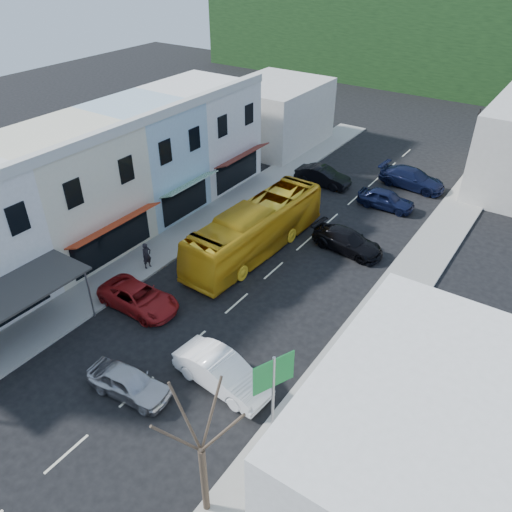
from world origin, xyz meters
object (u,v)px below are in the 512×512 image
at_px(car_silver, 129,383).
at_px(traffic_signal, 473,140).
at_px(car_white, 222,374).
at_px(direction_sign, 273,395).
at_px(pedestrian_left, 147,256).
at_px(car_red, 139,297).
at_px(street_tree, 201,451).
at_px(bus, 256,231).

bearing_deg(car_silver, traffic_signal, -15.95).
relative_size(car_white, direction_sign, 1.02).
distance_m(pedestrian_left, direction_sign, 14.41).
height_order(car_red, street_tree, street_tree).
height_order(pedestrian_left, direction_sign, direction_sign).
xyz_separation_m(car_silver, traffic_signal, (5.98, 35.56, 2.04)).
relative_size(car_silver, traffic_signal, 0.80).
relative_size(car_red, pedestrian_left, 2.71).
bearing_deg(direction_sign, car_white, -169.59).
bearing_deg(traffic_signal, car_white, 107.36).
bearing_deg(street_tree, car_silver, 159.98).
relative_size(car_white, traffic_signal, 0.80).
bearing_deg(car_silver, car_white, -55.34).
relative_size(street_tree, traffic_signal, 1.29).
relative_size(bus, street_tree, 1.64).
bearing_deg(car_red, car_silver, -138.55).
bearing_deg(pedestrian_left, car_red, -134.62).
distance_m(street_tree, traffic_signal, 37.93).
height_order(car_red, direction_sign, direction_sign).
distance_m(bus, car_silver, 13.70).
height_order(bus, car_silver, bus).
xyz_separation_m(bus, street_tree, (8.56, -15.87, 1.98)).
height_order(car_silver, pedestrian_left, pedestrian_left).
bearing_deg(bus, street_tree, -59.53).
distance_m(car_silver, pedestrian_left, 10.24).
distance_m(pedestrian_left, street_tree, 16.75).
bearing_deg(bus, car_red, -101.65).
bearing_deg(pedestrian_left, car_silver, -132.02).
bearing_deg(direction_sign, pedestrian_left, -180.00).
bearing_deg(street_tree, direction_sign, 88.69).
bearing_deg(street_tree, pedestrian_left, 141.84).
relative_size(car_silver, direction_sign, 1.02).
height_order(pedestrian_left, traffic_signal, traffic_signal).
bearing_deg(car_silver, car_red, 34.89).
bearing_deg(car_white, traffic_signal, 0.20).
distance_m(car_white, car_red, 7.72).
distance_m(car_silver, street_tree, 7.46).
xyz_separation_m(bus, car_red, (-2.14, -8.71, -0.85)).
distance_m(car_silver, car_white, 4.31).
xyz_separation_m(pedestrian_left, street_tree, (13.02, -10.23, 2.53)).
xyz_separation_m(car_silver, car_white, (3.25, 2.83, 0.00)).
height_order(car_silver, street_tree, street_tree).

